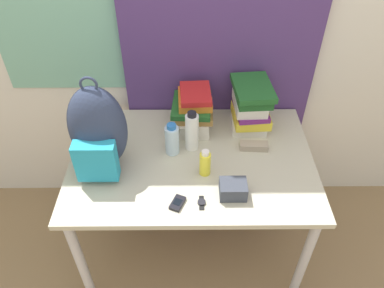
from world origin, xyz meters
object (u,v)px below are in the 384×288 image
(backpack, at_px, (98,131))
(sunglasses_case, at_px, (254,146))
(cell_phone, at_px, (178,203))
(camera_pouch, at_px, (233,189))
(book_stack_left, at_px, (194,109))
(water_bottle, at_px, (172,140))
(sports_bottle, at_px, (193,131))
(book_stack_center, at_px, (251,106))
(wristwatch, at_px, (202,203))
(sunscreen_bottle, at_px, (205,163))

(backpack, height_order, sunglasses_case, backpack)
(cell_phone, relative_size, camera_pouch, 0.78)
(book_stack_left, distance_m, sunglasses_case, 0.39)
(water_bottle, height_order, camera_pouch, water_bottle)
(backpack, height_order, sports_bottle, backpack)
(sunglasses_case, bearing_deg, sports_bottle, 177.86)
(book_stack_center, relative_size, camera_pouch, 2.30)
(book_stack_center, relative_size, cell_phone, 2.93)
(backpack, xyz_separation_m, cell_phone, (0.38, -0.26, -0.21))
(sports_bottle, relative_size, cell_phone, 2.35)
(backpack, xyz_separation_m, sports_bottle, (0.45, 0.13, -0.11))
(wristwatch, bearing_deg, backpack, 152.12)
(water_bottle, distance_m, cell_phone, 0.36)
(book_stack_left, height_order, sunglasses_case, book_stack_left)
(wristwatch, bearing_deg, book_stack_left, 92.87)
(book_stack_left, height_order, sports_bottle, sports_bottle)
(sunglasses_case, bearing_deg, book_stack_left, 147.54)
(camera_pouch, bearing_deg, water_bottle, 134.47)
(book_stack_left, relative_size, cell_phone, 2.85)
(book_stack_left, xyz_separation_m, sunglasses_case, (0.32, -0.20, -0.09))
(book_stack_center, bearing_deg, camera_pouch, -104.82)
(cell_phone, xyz_separation_m, wristwatch, (0.11, 0.00, -0.00))
(book_stack_center, bearing_deg, backpack, -158.08)
(sunscreen_bottle, bearing_deg, book_stack_left, 97.48)
(book_stack_center, relative_size, sunscreen_bottle, 1.98)
(book_stack_center, bearing_deg, wristwatch, -116.55)
(sunscreen_bottle, height_order, cell_phone, sunscreen_bottle)
(sports_bottle, xyz_separation_m, sunscreen_bottle, (0.06, -0.19, -0.04))
(camera_pouch, bearing_deg, sunscreen_bottle, 131.58)
(backpack, relative_size, cell_phone, 5.16)
(book_stack_left, bearing_deg, sunglasses_case, -32.46)
(cell_phone, xyz_separation_m, camera_pouch, (0.26, 0.06, 0.03))
(water_bottle, distance_m, camera_pouch, 0.42)
(backpack, relative_size, sunglasses_case, 3.35)
(cell_phone, height_order, camera_pouch, camera_pouch)
(sports_bottle, height_order, sunscreen_bottle, sports_bottle)
(book_stack_left, relative_size, sunglasses_case, 1.85)
(sports_bottle, bearing_deg, sunglasses_case, -2.14)
(book_stack_center, distance_m, wristwatch, 0.65)
(book_stack_left, bearing_deg, cell_phone, -98.05)
(book_stack_left, xyz_separation_m, book_stack_center, (0.31, -0.00, 0.03))
(sunscreen_bottle, xyz_separation_m, sunglasses_case, (0.27, 0.18, -0.05))
(cell_phone, distance_m, sunglasses_case, 0.55)
(book_stack_left, xyz_separation_m, water_bottle, (-0.12, -0.22, -0.03))
(camera_pouch, bearing_deg, book_stack_left, 108.65)
(wristwatch, bearing_deg, sunglasses_case, 52.20)
(sunscreen_bottle, bearing_deg, cell_phone, -123.49)
(water_bottle, bearing_deg, book_stack_center, 27.16)
(water_bottle, height_order, cell_phone, water_bottle)
(cell_phone, relative_size, sunglasses_case, 0.65)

